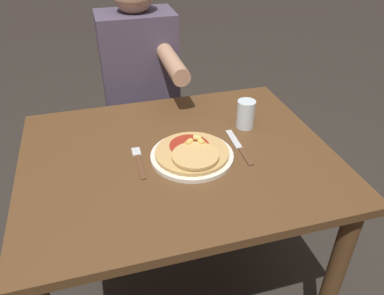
{
  "coord_description": "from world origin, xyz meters",
  "views": [
    {
      "loc": [
        -0.23,
        -1.0,
        1.48
      ],
      "look_at": [
        0.04,
        -0.03,
        0.81
      ],
      "focal_mm": 35.0,
      "sensor_mm": 36.0,
      "label": 1
    }
  ],
  "objects_px": {
    "dining_table": "(179,184)",
    "fork": "(139,160)",
    "knife": "(239,147)",
    "drinking_glass": "(246,114)",
    "person_diner": "(141,89)",
    "plate": "(192,156)",
    "pizza": "(193,152)"
  },
  "relations": [
    {
      "from": "dining_table",
      "to": "fork",
      "type": "distance_m",
      "value": 0.19
    },
    {
      "from": "plate",
      "to": "pizza",
      "type": "xyz_separation_m",
      "value": [
        0.0,
        -0.01,
        0.02
      ]
    },
    {
      "from": "fork",
      "to": "knife",
      "type": "distance_m",
      "value": 0.34
    },
    {
      "from": "pizza",
      "to": "knife",
      "type": "height_order",
      "value": "pizza"
    },
    {
      "from": "fork",
      "to": "drinking_glass",
      "type": "distance_m",
      "value": 0.43
    },
    {
      "from": "pizza",
      "to": "drinking_glass",
      "type": "bearing_deg",
      "value": 30.98
    },
    {
      "from": "fork",
      "to": "drinking_glass",
      "type": "relative_size",
      "value": 1.68
    },
    {
      "from": "drinking_glass",
      "to": "person_diner",
      "type": "height_order",
      "value": "person_diner"
    },
    {
      "from": "person_diner",
      "to": "pizza",
      "type": "bearing_deg",
      "value": -85.0
    },
    {
      "from": "plate",
      "to": "drinking_glass",
      "type": "relative_size",
      "value": 2.61
    },
    {
      "from": "plate",
      "to": "pizza",
      "type": "relative_size",
      "value": 1.13
    },
    {
      "from": "dining_table",
      "to": "pizza",
      "type": "bearing_deg",
      "value": -43.79
    },
    {
      "from": "plate",
      "to": "person_diner",
      "type": "height_order",
      "value": "person_diner"
    },
    {
      "from": "fork",
      "to": "knife",
      "type": "height_order",
      "value": "same"
    },
    {
      "from": "plate",
      "to": "knife",
      "type": "xyz_separation_m",
      "value": [
        0.17,
        0.01,
        -0.0
      ]
    },
    {
      "from": "plate",
      "to": "fork",
      "type": "relative_size",
      "value": 1.55
    },
    {
      "from": "person_diner",
      "to": "fork",
      "type": "bearing_deg",
      "value": -99.77
    },
    {
      "from": "dining_table",
      "to": "plate",
      "type": "distance_m",
      "value": 0.15
    },
    {
      "from": "drinking_glass",
      "to": "fork",
      "type": "bearing_deg",
      "value": -164.94
    },
    {
      "from": "dining_table",
      "to": "pizza",
      "type": "distance_m",
      "value": 0.16
    },
    {
      "from": "plate",
      "to": "knife",
      "type": "bearing_deg",
      "value": 3.68
    },
    {
      "from": "plate",
      "to": "fork",
      "type": "height_order",
      "value": "plate"
    },
    {
      "from": "fork",
      "to": "drinking_glass",
      "type": "height_order",
      "value": "drinking_glass"
    },
    {
      "from": "plate",
      "to": "fork",
      "type": "xyz_separation_m",
      "value": [
        -0.17,
        0.03,
        -0.0
      ]
    },
    {
      "from": "pizza",
      "to": "knife",
      "type": "bearing_deg",
      "value": 5.55
    },
    {
      "from": "dining_table",
      "to": "fork",
      "type": "relative_size",
      "value": 5.82
    },
    {
      "from": "plate",
      "to": "knife",
      "type": "relative_size",
      "value": 1.23
    },
    {
      "from": "pizza",
      "to": "drinking_glass",
      "type": "relative_size",
      "value": 2.31
    },
    {
      "from": "knife",
      "to": "drinking_glass",
      "type": "height_order",
      "value": "drinking_glass"
    },
    {
      "from": "dining_table",
      "to": "knife",
      "type": "height_order",
      "value": "knife"
    },
    {
      "from": "drinking_glass",
      "to": "person_diner",
      "type": "relative_size",
      "value": 0.08
    },
    {
      "from": "pizza",
      "to": "person_diner",
      "type": "xyz_separation_m",
      "value": [
        -0.06,
        0.69,
        -0.07
      ]
    }
  ]
}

